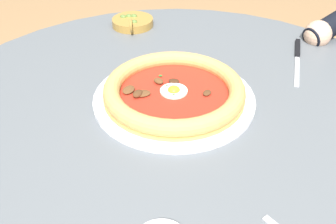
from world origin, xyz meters
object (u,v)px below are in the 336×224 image
Objects in this scene: steak_knife at (297,54)px; olive_pan at (133,22)px; pizza_on_plate at (174,92)px; dining_table at (178,170)px.

olive_pan is (-0.44, 0.09, 0.01)m from steak_knife.
dining_table is at bearing -65.50° from pizza_on_plate.
olive_pan is at bearing 169.04° from steak_knife.
steak_knife is (0.26, 0.25, -0.02)m from pizza_on_plate.
olive_pan is (-0.18, 0.33, -0.01)m from pizza_on_plate.
steak_knife is at bearing -10.96° from olive_pan.
dining_table is 0.46m from olive_pan.
olive_pan is (-0.20, 0.37, 0.17)m from dining_table.
pizza_on_plate is 2.35× the size of olive_pan.
steak_knife is at bearing 44.03° from pizza_on_plate.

